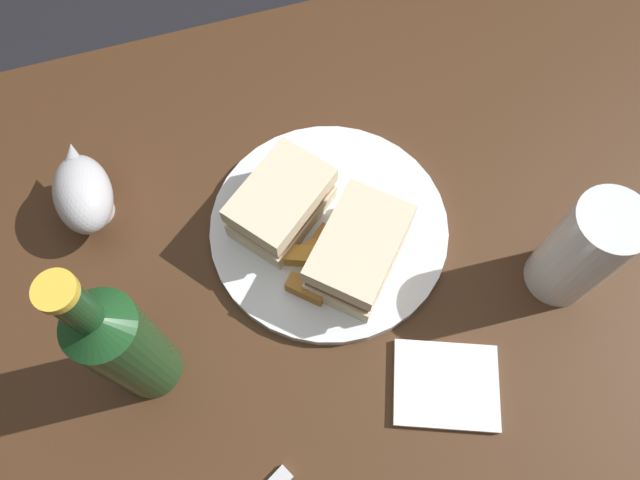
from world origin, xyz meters
name	(u,v)px	position (x,y,z in m)	size (l,w,h in m)	color
ground_plane	(315,385)	(0.00, 0.00, 0.00)	(6.00, 6.00, 0.00)	black
dining_table	(314,347)	(0.00, 0.00, 0.36)	(1.23, 0.80, 0.72)	#422816
plate	(329,228)	(-0.04, -0.04, 0.73)	(0.28, 0.28, 0.01)	white
sandwich_half_left	(281,203)	(0.01, -0.07, 0.77)	(0.14, 0.13, 0.06)	beige
sandwich_half_right	(359,251)	(-0.05, 0.01, 0.77)	(0.14, 0.14, 0.06)	beige
potato_wedge_front	(325,275)	(-0.01, 0.02, 0.74)	(0.05, 0.02, 0.02)	gold
potato_wedge_middle	(318,265)	(-0.01, 0.00, 0.75)	(0.05, 0.02, 0.02)	#B77F33
potato_wedge_back	(270,242)	(0.04, -0.04, 0.74)	(0.04, 0.02, 0.02)	#AD702D
potato_wedge_left_edge	(319,245)	(-0.02, -0.02, 0.74)	(0.05, 0.02, 0.02)	#AD702D
potato_wedge_right_edge	(306,289)	(0.01, 0.03, 0.75)	(0.04, 0.02, 0.02)	#AD702D
potato_wedge_stray	(307,257)	(0.00, -0.01, 0.75)	(0.06, 0.02, 0.02)	gold
pint_glass	(579,255)	(-0.27, 0.09, 0.79)	(0.07, 0.07, 0.15)	white
gravy_boat	(83,193)	(0.22, -0.15, 0.77)	(0.07, 0.11, 0.07)	#B7B7BC
cider_bottle	(123,345)	(0.20, 0.06, 0.83)	(0.07, 0.07, 0.26)	#19421E
napkin	(446,385)	(-0.10, 0.17, 0.73)	(0.11, 0.09, 0.01)	white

